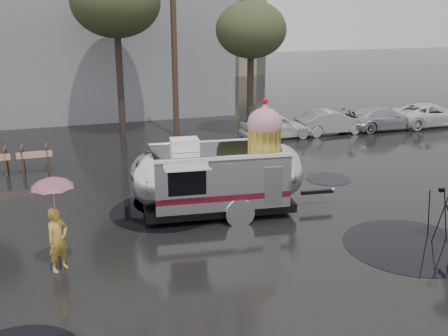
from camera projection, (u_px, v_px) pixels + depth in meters
name	position (u px, v px, depth m)	size (l,w,h in m)	color
ground	(209.00, 273.00, 12.56)	(120.00, 120.00, 0.00)	black
puddles	(228.00, 225.00, 15.34)	(12.88, 9.98, 0.01)	black
grey_building	(29.00, 1.00, 31.25)	(22.00, 12.00, 13.00)	gray
utility_pole	(174.00, 40.00, 24.67)	(1.60, 0.28, 9.00)	#473323
tree_mid	(116.00, 2.00, 24.32)	(4.20, 4.20, 8.03)	#382D26
tree_right	(251.00, 31.00, 24.68)	(3.36, 3.36, 6.42)	#382D26
parked_cars	(362.00, 117.00, 26.77)	(13.20, 1.90, 1.50)	silver
airstream_trailer	(220.00, 174.00, 15.87)	(6.67, 2.74, 3.60)	silver
person_left	(58.00, 240.00, 12.49)	(0.57, 0.38, 1.58)	gold
umbrella_pink	(53.00, 193.00, 12.15)	(1.22, 1.22, 2.38)	pink
tripod	(439.00, 209.00, 14.20)	(0.55, 0.61, 1.47)	black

